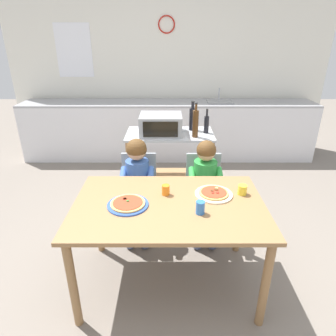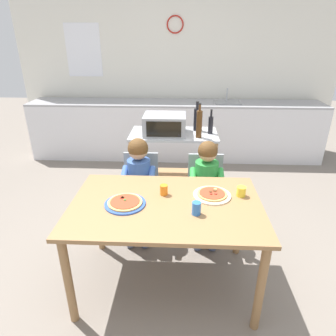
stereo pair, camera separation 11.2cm
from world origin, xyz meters
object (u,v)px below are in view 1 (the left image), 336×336
Objects in this scene: drinking_cup_blue at (200,207)px; drinking_cup_orange at (165,190)px; pizza_plate_blue_rimmed at (127,204)px; child_in_green_shirt at (205,180)px; bottle_squat_spirits at (195,123)px; pizza_plate_cream at (213,193)px; child_in_blue_striped_shirt at (136,178)px; toaster_oven at (160,124)px; dining_chair_right at (202,189)px; bottle_clear_vinegar at (192,118)px; dining_table at (168,214)px; kitchen_island_cart at (169,157)px; dining_chair_left at (138,188)px; drinking_cup_yellow at (241,190)px; bottle_slim_sauce at (206,124)px.

drinking_cup_orange is at bearing 132.39° from drinking_cup_blue.
drinking_cup_orange reaches higher than pizza_plate_blue_rimmed.
drinking_cup_orange is (-0.37, -0.48, 0.16)m from child_in_green_shirt.
pizza_plate_cream is at bearing -87.02° from bottle_squat_spirits.
child_in_blue_striped_shirt is 0.93m from drinking_cup_blue.
bottle_squat_spirits is at bearing 86.89° from drinking_cup_blue.
toaster_oven reaches higher than dining_chair_right.
drinking_cup_orange is (-0.31, -1.10, -0.22)m from bottle_squat_spirits.
drinking_cup_blue is at bearing -78.36° from toaster_oven.
pizza_plate_cream is at bearing 13.57° from pizza_plate_blue_rimmed.
toaster_oven reaches higher than drinking_cup_orange.
bottle_clear_vinegar is 1.63m from drinking_cup_blue.
drinking_cup_blue is (0.22, -0.13, 0.14)m from dining_table.
child_in_green_shirt is at bearing -66.17° from kitchen_island_cart.
child_in_green_shirt is at bearing -11.60° from dining_chair_left.
drinking_cup_yellow is at bearing -77.79° from bottle_clear_vinegar.
bottle_slim_sauce is at bearing 3.92° from toaster_oven.
bottle_slim_sauce reaches higher than drinking_cup_orange.
drinking_cup_blue is at bearing -59.70° from dining_chair_left.
drinking_cup_yellow is at bearing 0.66° from drinking_cup_orange.
pizza_plate_blue_rimmed is (-0.30, -0.03, 0.11)m from dining_table.
toaster_oven is at bearing 125.99° from dining_chair_right.
dining_table is at bearing -166.27° from drinking_cup_yellow.
bottle_squat_spirits is 1.15m from drinking_cup_yellow.
pizza_plate_cream is (0.43, -1.21, -0.20)m from toaster_oven.
toaster_oven is 0.46× the size of child_in_blue_striped_shirt.
pizza_plate_cream is at bearing 20.07° from dining_table.
drinking_cup_blue is at bearing -47.61° from drinking_cup_orange.
dining_table is at bearing 148.79° from drinking_cup_blue.
toaster_oven is 4.96× the size of drinking_cup_blue.
child_in_blue_striped_shirt reaches higher than pizza_plate_blue_rimmed.
bottle_clear_vinegar is 0.19m from bottle_slim_sauce.
drinking_cup_blue is (0.51, -0.10, 0.03)m from pizza_plate_blue_rimmed.
kitchen_island_cart is 2.14× the size of toaster_oven.
bottle_clear_vinegar is 1.55m from dining_table.
bottle_squat_spirits is at bearing 39.32° from dining_chair_left.
dining_chair_right is (-0.08, -0.63, -0.49)m from bottle_slim_sauce.
bottle_squat_spirits is at bearing 95.32° from child_in_green_shirt.
kitchen_island_cart is at bearing 63.32° from dining_chair_left.
bottle_squat_spirits is at bearing 64.96° from pizza_plate_blue_rimmed.
drinking_cup_blue is (0.24, -0.26, 0.01)m from drinking_cup_orange.
drinking_cup_orange is (-0.04, -1.24, 0.23)m from kitchen_island_cart.
dining_table is 15.08× the size of drinking_cup_blue.
child_in_green_shirt is (0.07, -0.87, -0.36)m from bottle_clear_vinegar.
dining_table is 4.86× the size of pizza_plate_cream.
bottle_clear_vinegar is 0.34× the size of child_in_blue_striped_shirt.
drinking_cup_yellow is at bearing -65.13° from child_in_green_shirt.
bottle_squat_spirits reaches higher than drinking_cup_orange.
bottle_slim_sauce is 1.09m from child_in_blue_striped_shirt.
bottle_squat_spirits reaches higher than dining_chair_right.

